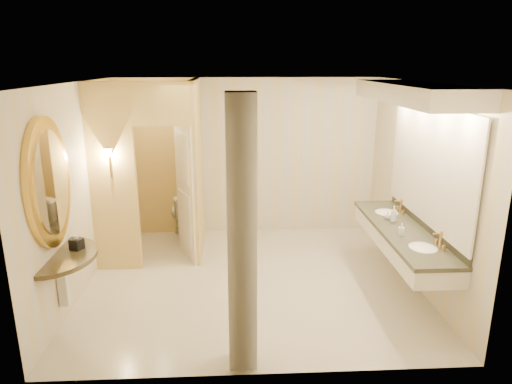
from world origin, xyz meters
TOP-DOWN VIEW (x-y plane):
  - floor at (0.00, 0.00)m, footprint 4.50×4.50m
  - ceiling at (0.00, 0.00)m, footprint 4.50×4.50m
  - wall_back at (0.00, 2.00)m, footprint 4.50×0.02m
  - wall_front at (0.00, -2.00)m, footprint 4.50×0.02m
  - wall_left at (-2.25, 0.00)m, footprint 0.02×4.00m
  - wall_right at (2.25, 0.00)m, footprint 0.02×4.00m
  - toilet_closet at (-1.12, 0.97)m, footprint 1.50×1.55m
  - wall_sconce at (-1.93, 0.43)m, footprint 0.14×0.14m
  - vanity at (1.98, -0.36)m, footprint 0.75×2.57m
  - console_shelf at (-2.21, -0.99)m, footprint 1.10×1.10m
  - pillar at (-0.16, -1.80)m, footprint 0.28×0.28m
  - tissue_box at (-2.04, -0.84)m, footprint 0.16×0.16m
  - toilet at (-1.10, 1.75)m, footprint 0.70×0.91m
  - soap_bottle_a at (1.83, -0.61)m, footprint 0.09×0.09m
  - soap_bottle_b at (1.87, 0.01)m, footprint 0.09×0.09m
  - soap_bottle_c at (1.90, -0.11)m, footprint 0.10×0.10m

SIDE VIEW (x-z plane):
  - floor at x=0.00m, z-range 0.00..0.00m
  - toilet at x=-1.10m, z-range 0.00..0.82m
  - soap_bottle_b at x=1.87m, z-range 0.88..0.98m
  - tissue_box at x=-2.04m, z-range 0.88..1.00m
  - soap_bottle_a at x=1.83m, z-range 0.88..1.03m
  - soap_bottle_c at x=1.90m, z-range 0.88..1.10m
  - console_shelf at x=-2.21m, z-range 0.35..2.35m
  - wall_back at x=0.00m, z-range 0.00..2.70m
  - wall_front at x=0.00m, z-range 0.00..2.70m
  - wall_left at x=-2.25m, z-range 0.00..2.70m
  - wall_right at x=2.25m, z-range 0.00..2.70m
  - pillar at x=-0.16m, z-range 0.00..2.70m
  - toilet_closet at x=-1.12m, z-range 0.04..2.74m
  - vanity at x=1.98m, z-range 0.58..2.67m
  - wall_sconce at x=-1.93m, z-range 1.52..1.94m
  - ceiling at x=0.00m, z-range 2.70..2.70m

